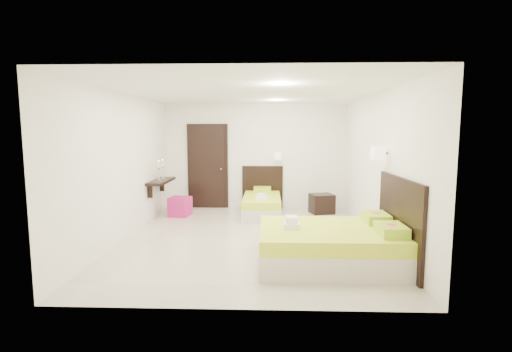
{
  "coord_description": "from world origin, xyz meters",
  "views": [
    {
      "loc": [
        0.33,
        -6.56,
        1.92
      ],
      "look_at": [
        0.1,
        0.3,
        1.1
      ],
      "focal_mm": 26.0,
      "sensor_mm": 36.0,
      "label": 1
    }
  ],
  "objects_px": {
    "bed_single": "(262,203)",
    "bed_double": "(335,243)",
    "nightstand": "(322,204)",
    "ottoman": "(180,207)"
  },
  "relations": [
    {
      "from": "nightstand",
      "to": "ottoman",
      "type": "bearing_deg",
      "value": 172.49
    },
    {
      "from": "bed_double",
      "to": "ottoman",
      "type": "bearing_deg",
      "value": 135.13
    },
    {
      "from": "bed_single",
      "to": "bed_double",
      "type": "relative_size",
      "value": 0.84
    },
    {
      "from": "bed_single",
      "to": "bed_double",
      "type": "height_order",
      "value": "bed_double"
    },
    {
      "from": "bed_double",
      "to": "nightstand",
      "type": "xyz_separation_m",
      "value": [
        0.29,
        3.4,
        -0.08
      ]
    },
    {
      "from": "ottoman",
      "to": "bed_single",
      "type": "bearing_deg",
      "value": 7.45
    },
    {
      "from": "bed_double",
      "to": "nightstand",
      "type": "height_order",
      "value": "bed_double"
    },
    {
      "from": "nightstand",
      "to": "ottoman",
      "type": "xyz_separation_m",
      "value": [
        -3.29,
        -0.41,
        -0.01
      ]
    },
    {
      "from": "bed_single",
      "to": "bed_double",
      "type": "bearing_deg",
      "value": -70.81
    },
    {
      "from": "bed_single",
      "to": "nightstand",
      "type": "xyz_separation_m",
      "value": [
        1.41,
        0.16,
        -0.03
      ]
    }
  ]
}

